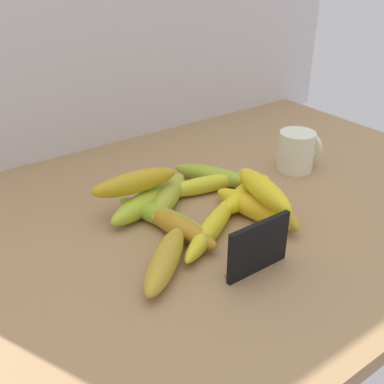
{
  "coord_description": "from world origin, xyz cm",
  "views": [
    {
      "loc": [
        -47.41,
        -55.6,
        46.07
      ],
      "look_at": [
        -7.71,
        -0.16,
        8.0
      ],
      "focal_mm": 42.62,
      "sensor_mm": 36.0,
      "label": 1
    }
  ],
  "objects_px": {
    "banana_11": "(263,189)",
    "banana_1": "(213,227)",
    "banana_2": "(266,200)",
    "banana_7": "(144,203)",
    "banana_0": "(214,176)",
    "banana_5": "(253,207)",
    "chalkboard_sign": "(258,249)",
    "banana_4": "(168,195)",
    "banana_8": "(176,225)",
    "banana_12": "(135,182)",
    "banana_9": "(204,185)",
    "coffee_mug": "(297,151)",
    "banana_3": "(162,217)",
    "banana_10": "(247,193)",
    "banana_6": "(165,260)"
  },
  "relations": [
    {
      "from": "banana_9",
      "to": "chalkboard_sign",
      "type": "bearing_deg",
      "value": -108.78
    },
    {
      "from": "coffee_mug",
      "to": "banana_4",
      "type": "bearing_deg",
      "value": 174.3
    },
    {
      "from": "chalkboard_sign",
      "to": "banana_2",
      "type": "bearing_deg",
      "value": 42.06
    },
    {
      "from": "banana_9",
      "to": "banana_11",
      "type": "height_order",
      "value": "banana_11"
    },
    {
      "from": "banana_0",
      "to": "banana_11",
      "type": "relative_size",
      "value": 1.09
    },
    {
      "from": "banana_7",
      "to": "banana_9",
      "type": "relative_size",
      "value": 0.84
    },
    {
      "from": "banana_2",
      "to": "banana_5",
      "type": "relative_size",
      "value": 1.24
    },
    {
      "from": "banana_4",
      "to": "banana_9",
      "type": "bearing_deg",
      "value": -0.49
    },
    {
      "from": "banana_2",
      "to": "banana_3",
      "type": "distance_m",
      "value": 0.19
    },
    {
      "from": "banana_8",
      "to": "banana_12",
      "type": "relative_size",
      "value": 1.13
    },
    {
      "from": "banana_2",
      "to": "banana_10",
      "type": "height_order",
      "value": "same"
    },
    {
      "from": "banana_3",
      "to": "banana_10",
      "type": "xyz_separation_m",
      "value": [
        0.17,
        -0.03,
        0.0
      ]
    },
    {
      "from": "banana_1",
      "to": "banana_7",
      "type": "distance_m",
      "value": 0.14
    },
    {
      "from": "banana_7",
      "to": "banana_11",
      "type": "relative_size",
      "value": 1.05
    },
    {
      "from": "chalkboard_sign",
      "to": "banana_3",
      "type": "xyz_separation_m",
      "value": [
        -0.05,
        0.18,
        -0.02
      ]
    },
    {
      "from": "banana_1",
      "to": "banana_12",
      "type": "bearing_deg",
      "value": 115.6
    },
    {
      "from": "chalkboard_sign",
      "to": "banana_5",
      "type": "relative_size",
      "value": 0.67
    },
    {
      "from": "banana_11",
      "to": "banana_1",
      "type": "bearing_deg",
      "value": 173.54
    },
    {
      "from": "banana_8",
      "to": "banana_10",
      "type": "xyz_separation_m",
      "value": [
        0.16,
        0.01,
        0.0
      ]
    },
    {
      "from": "banana_4",
      "to": "banana_9",
      "type": "xyz_separation_m",
      "value": [
        0.08,
        -0.0,
        -0.0
      ]
    },
    {
      "from": "banana_5",
      "to": "banana_7",
      "type": "xyz_separation_m",
      "value": [
        -0.15,
        0.12,
        0.0
      ]
    },
    {
      "from": "banana_2",
      "to": "banana_6",
      "type": "relative_size",
      "value": 1.26
    },
    {
      "from": "banana_2",
      "to": "banana_7",
      "type": "xyz_separation_m",
      "value": [
        -0.18,
        0.12,
        -0.0
      ]
    },
    {
      "from": "banana_6",
      "to": "banana_12",
      "type": "height_order",
      "value": "banana_12"
    },
    {
      "from": "banana_3",
      "to": "coffee_mug",
      "type": "bearing_deg",
      "value": 3.5
    },
    {
      "from": "chalkboard_sign",
      "to": "banana_4",
      "type": "relative_size",
      "value": 0.65
    },
    {
      "from": "banana_1",
      "to": "coffee_mug",
      "type": "bearing_deg",
      "value": 17.58
    },
    {
      "from": "banana_4",
      "to": "banana_8",
      "type": "bearing_deg",
      "value": -115.29
    },
    {
      "from": "banana_2",
      "to": "chalkboard_sign",
      "type": "bearing_deg",
      "value": -137.94
    },
    {
      "from": "banana_2",
      "to": "banana_10",
      "type": "bearing_deg",
      "value": 106.27
    },
    {
      "from": "banana_5",
      "to": "chalkboard_sign",
      "type": "bearing_deg",
      "value": -130.2
    },
    {
      "from": "banana_6",
      "to": "banana_10",
      "type": "distance_m",
      "value": 0.24
    },
    {
      "from": "banana_8",
      "to": "banana_12",
      "type": "xyz_separation_m",
      "value": [
        -0.02,
        0.1,
        0.04
      ]
    },
    {
      "from": "banana_11",
      "to": "chalkboard_sign",
      "type": "bearing_deg",
      "value": -135.89
    },
    {
      "from": "banana_8",
      "to": "banana_7",
      "type": "bearing_deg",
      "value": 95.59
    },
    {
      "from": "banana_2",
      "to": "banana_7",
      "type": "height_order",
      "value": "same"
    },
    {
      "from": "coffee_mug",
      "to": "banana_6",
      "type": "distance_m",
      "value": 0.43
    },
    {
      "from": "chalkboard_sign",
      "to": "coffee_mug",
      "type": "bearing_deg",
      "value": 34.28
    },
    {
      "from": "banana_5",
      "to": "banana_9",
      "type": "height_order",
      "value": "banana_5"
    },
    {
      "from": "coffee_mug",
      "to": "banana_0",
      "type": "bearing_deg",
      "value": 165.58
    },
    {
      "from": "banana_3",
      "to": "banana_6",
      "type": "height_order",
      "value": "banana_6"
    },
    {
      "from": "banana_3",
      "to": "banana_11",
      "type": "height_order",
      "value": "banana_11"
    },
    {
      "from": "coffee_mug",
      "to": "banana_12",
      "type": "height_order",
      "value": "coffee_mug"
    },
    {
      "from": "banana_2",
      "to": "banana_8",
      "type": "distance_m",
      "value": 0.18
    },
    {
      "from": "chalkboard_sign",
      "to": "banana_4",
      "type": "height_order",
      "value": "chalkboard_sign"
    },
    {
      "from": "coffee_mug",
      "to": "banana_0",
      "type": "xyz_separation_m",
      "value": [
        -0.18,
        0.05,
        -0.02
      ]
    },
    {
      "from": "banana_0",
      "to": "banana_11",
      "type": "bearing_deg",
      "value": -95.18
    },
    {
      "from": "banana_1",
      "to": "banana_12",
      "type": "xyz_separation_m",
      "value": [
        -0.07,
        0.14,
        0.04
      ]
    },
    {
      "from": "banana_3",
      "to": "banana_9",
      "type": "bearing_deg",
      "value": 21.58
    },
    {
      "from": "banana_11",
      "to": "banana_4",
      "type": "bearing_deg",
      "value": 127.9
    }
  ]
}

